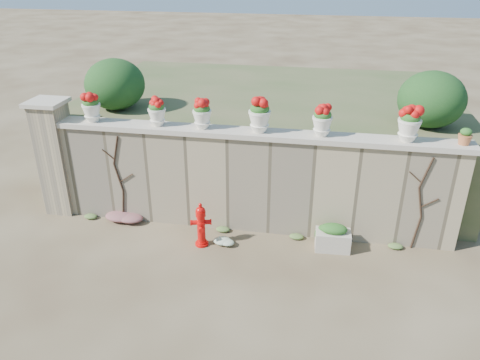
% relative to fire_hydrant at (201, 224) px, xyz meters
% --- Properties ---
extents(ground, '(80.00, 80.00, 0.00)m').
position_rel_fire_hydrant_xyz_m(ground, '(0.80, -0.96, -0.46)').
color(ground, '#4A3825').
rests_on(ground, ground).
extents(stone_wall, '(8.00, 0.40, 2.00)m').
position_rel_fire_hydrant_xyz_m(stone_wall, '(0.80, 0.84, 0.54)').
color(stone_wall, '#9B8967').
rests_on(stone_wall, ground).
extents(wall_cap, '(8.10, 0.52, 0.10)m').
position_rel_fire_hydrant_xyz_m(wall_cap, '(0.80, 0.84, 1.59)').
color(wall_cap, beige).
rests_on(wall_cap, stone_wall).
extents(gate_pillar, '(0.72, 0.72, 2.48)m').
position_rel_fire_hydrant_xyz_m(gate_pillar, '(-3.35, 0.84, 0.80)').
color(gate_pillar, '#9B8967').
rests_on(gate_pillar, ground).
extents(raised_fill, '(9.00, 6.00, 2.00)m').
position_rel_fire_hydrant_xyz_m(raised_fill, '(0.80, 4.04, 0.54)').
color(raised_fill, '#384C23').
rests_on(raised_fill, ground).
extents(back_shrub_left, '(1.30, 1.30, 1.10)m').
position_rel_fire_hydrant_xyz_m(back_shrub_left, '(-2.40, 2.04, 2.09)').
color(back_shrub_left, '#143814').
rests_on(back_shrub_left, raised_fill).
extents(back_shrub_right, '(1.30, 1.30, 1.10)m').
position_rel_fire_hydrant_xyz_m(back_shrub_right, '(4.20, 2.04, 2.09)').
color(back_shrub_right, '#143814').
rests_on(back_shrub_right, raised_fill).
extents(vine_left, '(0.60, 0.04, 1.91)m').
position_rel_fire_hydrant_xyz_m(vine_left, '(-1.87, 0.62, 0.53)').
color(vine_left, black).
rests_on(vine_left, ground).
extents(vine_right, '(0.60, 0.04, 1.91)m').
position_rel_fire_hydrant_xyz_m(vine_right, '(4.03, 0.62, 0.53)').
color(vine_right, black).
rests_on(vine_right, ground).
extents(fire_hydrant, '(0.40, 0.28, 0.91)m').
position_rel_fire_hydrant_xyz_m(fire_hydrant, '(0.00, 0.00, 0.00)').
color(fire_hydrant, red).
rests_on(fire_hydrant, ground).
extents(planter_box, '(0.67, 0.42, 0.55)m').
position_rel_fire_hydrant_xyz_m(planter_box, '(2.50, 0.31, -0.21)').
color(planter_box, beige).
rests_on(planter_box, ground).
extents(green_shrub, '(0.56, 0.51, 0.53)m').
position_rel_fire_hydrant_xyz_m(green_shrub, '(2.46, 0.34, -0.19)').
color(green_shrub, '#1E5119').
rests_on(green_shrub, ground).
extents(magenta_clump, '(0.94, 0.62, 0.25)m').
position_rel_fire_hydrant_xyz_m(magenta_clump, '(-1.81, 0.59, -0.33)').
color(magenta_clump, '#AE2262').
rests_on(magenta_clump, ground).
extents(white_flowers, '(0.48, 0.38, 0.17)m').
position_rel_fire_hydrant_xyz_m(white_flowers, '(0.48, 0.08, -0.37)').
color(white_flowers, white).
rests_on(white_flowers, ground).
extents(urn_pot_0, '(0.37, 0.37, 0.57)m').
position_rel_fire_hydrant_xyz_m(urn_pot_0, '(-2.39, 0.84, 1.93)').
color(urn_pot_0, white).
rests_on(urn_pot_0, wall_cap).
extents(urn_pot_1, '(0.35, 0.35, 0.54)m').
position_rel_fire_hydrant_xyz_m(urn_pot_1, '(-1.03, 0.84, 1.91)').
color(urn_pot_1, white).
rests_on(urn_pot_1, wall_cap).
extents(urn_pot_2, '(0.36, 0.36, 0.57)m').
position_rel_fire_hydrant_xyz_m(urn_pot_2, '(-0.13, 0.84, 1.92)').
color(urn_pot_2, white).
rests_on(urn_pot_2, wall_cap).
extents(urn_pot_3, '(0.42, 0.42, 0.65)m').
position_rel_fire_hydrant_xyz_m(urn_pot_3, '(0.97, 0.84, 1.97)').
color(urn_pot_3, white).
rests_on(urn_pot_3, wall_cap).
extents(urn_pot_4, '(0.37, 0.37, 0.58)m').
position_rel_fire_hydrant_xyz_m(urn_pot_4, '(2.13, 0.84, 1.93)').
color(urn_pot_4, white).
rests_on(urn_pot_4, wall_cap).
extents(urn_pot_5, '(0.41, 0.41, 0.64)m').
position_rel_fire_hydrant_xyz_m(urn_pot_5, '(3.64, 0.84, 1.96)').
color(urn_pot_5, white).
rests_on(urn_pot_5, wall_cap).
extents(terracotta_pot, '(0.24, 0.24, 0.29)m').
position_rel_fire_hydrant_xyz_m(terracotta_pot, '(4.60, 0.84, 1.78)').
color(terracotta_pot, '#B86538').
rests_on(terracotta_pot, wall_cap).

